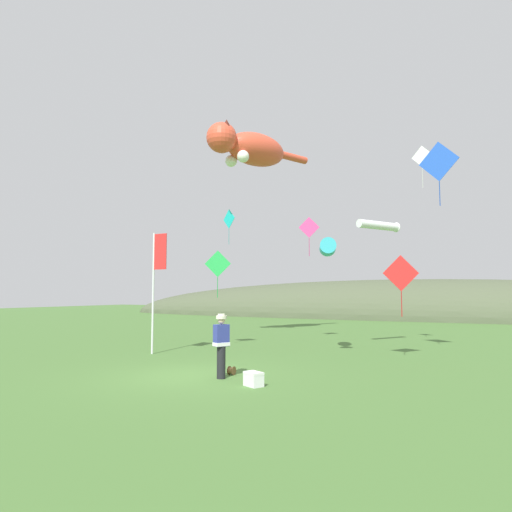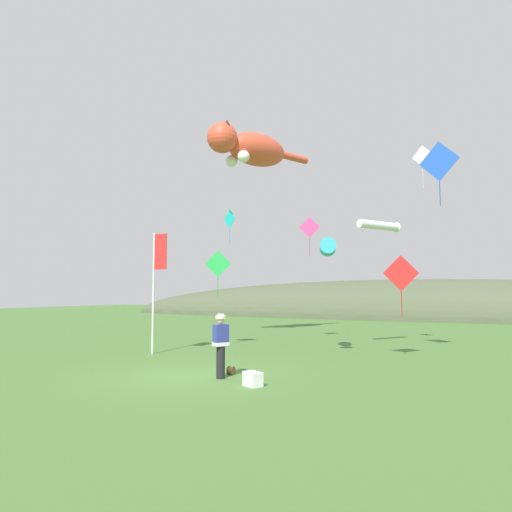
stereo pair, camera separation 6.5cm
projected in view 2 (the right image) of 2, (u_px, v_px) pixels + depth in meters
The scene contains 15 objects.
ground_plane at pixel (191, 376), 12.93m from camera, with size 120.00×120.00×0.00m, color #477033.
distant_hill_ridge at pixel (403, 318), 42.64m from camera, with size 63.06×10.84×7.28m.
festival_attendant at pixel (221, 344), 12.64m from camera, with size 0.43×0.49×1.77m.
kite_spool at pixel (231, 371), 13.12m from camera, with size 0.17×0.25×0.25m.
picnic_cooler at pixel (253, 379), 11.54m from camera, with size 0.58×0.51×0.36m.
festival_banner_pole at pixel (157, 274), 17.83m from camera, with size 0.66×0.08×4.72m.
kite_giant_cat at pixel (249, 148), 24.81m from camera, with size 3.46×6.47×2.10m.
kite_fish_windsock at pixel (328, 248), 17.56m from camera, with size 1.32×2.30×0.68m.
kite_tube_streamer at pixel (379, 225), 19.66m from camera, with size 1.51×2.18×0.44m.
kite_diamond_red at pixel (401, 274), 16.27m from camera, with size 1.16×0.60×2.20m.
kite_diamond_white at pixel (422, 157), 19.21m from camera, with size 0.88×0.29×1.82m.
kite_diamond_teal at pixel (230, 219), 26.16m from camera, with size 1.03×0.49×2.03m.
kite_diamond_pink at pixel (309, 228), 22.14m from camera, with size 0.97×0.33×1.92m.
kite_diamond_green at pixel (218, 264), 20.07m from camera, with size 1.11×0.42×2.08m.
kite_diamond_blue at pixel (439, 162), 16.63m from camera, with size 1.44×0.41×2.39m.
Camera 2 is at (7.74, -10.80, 2.35)m, focal length 32.00 mm.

